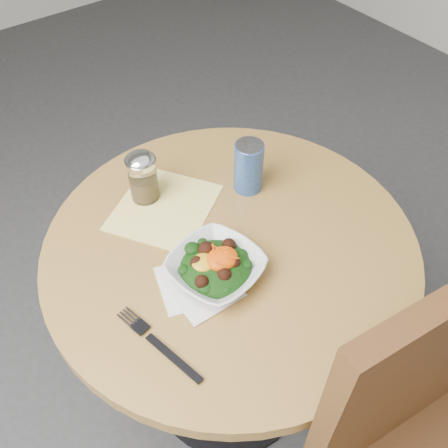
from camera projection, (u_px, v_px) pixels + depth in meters
name	position (u px, v px, depth m)	size (l,w,h in m)	color
ground	(229.00, 380.00, 1.75)	(6.00, 6.00, 0.00)	#313133
table	(230.00, 289.00, 1.34)	(0.90, 0.90, 0.75)	black
cloth_napkin	(164.00, 207.00, 1.27)	(0.25, 0.23, 0.00)	yellow
paper_napkins	(197.00, 286.00, 1.11)	(0.17, 0.19, 0.00)	silver
salad_bowl	(216.00, 267.00, 1.11)	(0.24, 0.24, 0.08)	silver
fork	(156.00, 342.00, 1.01)	(0.07, 0.23, 0.00)	black
spice_shaker	(143.00, 177.00, 1.25)	(0.08, 0.08, 0.14)	silver
beverage_can	(248.00, 167.00, 1.27)	(0.08, 0.08, 0.14)	navy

